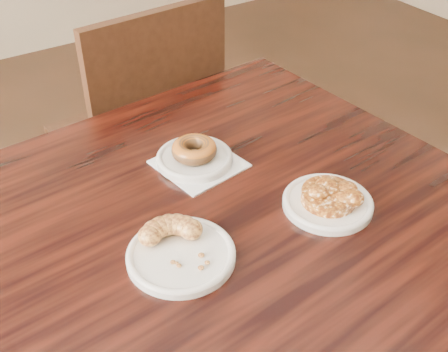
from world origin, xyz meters
TOP-DOWN VIEW (x-y plane):
  - chair_far at (-0.11, 0.69)m, footprint 0.47×0.47m
  - napkin at (-0.22, 0.11)m, footprint 0.16×0.16m
  - plate_donut at (-0.22, 0.12)m, footprint 0.15×0.15m
  - plate_cruller at (-0.37, -0.10)m, footprint 0.17×0.17m
  - plate_fritter at (-0.10, -0.12)m, footprint 0.16×0.16m
  - glazed_donut at (-0.22, 0.12)m, footprint 0.09×0.09m
  - apple_fritter at (-0.10, -0.12)m, footprint 0.13×0.13m
  - cruller_fragment at (-0.37, -0.10)m, footprint 0.12×0.12m

SIDE VIEW (x-z plane):
  - chair_far at x=-0.11m, z-range 0.00..0.90m
  - napkin at x=-0.22m, z-range 0.75..0.75m
  - plate_cruller at x=-0.37m, z-range 0.75..0.76m
  - plate_fritter at x=-0.10m, z-range 0.75..0.76m
  - plate_donut at x=-0.22m, z-range 0.75..0.77m
  - apple_fritter at x=-0.10m, z-range 0.76..0.79m
  - cruller_fragment at x=-0.37m, z-range 0.76..0.80m
  - glazed_donut at x=-0.22m, z-range 0.77..0.80m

